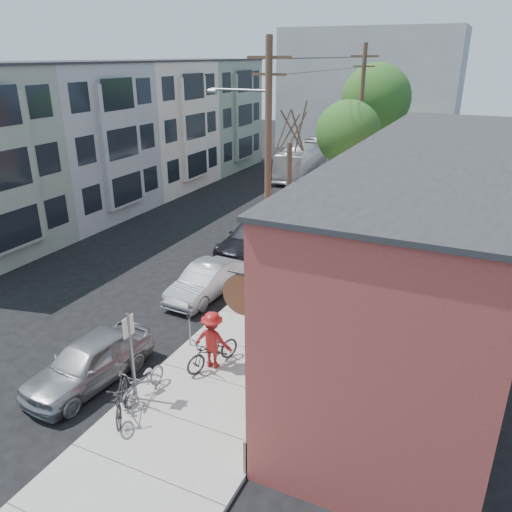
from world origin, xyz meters
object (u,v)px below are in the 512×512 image
at_px(patron_grey, 317,309).
at_px(utility_pole_near, 267,162).
at_px(tree_leafy_far, 376,99).
at_px(bus, 305,160).
at_px(car_3, 301,211).
at_px(patio_chair_b, 280,389).
at_px(patron_green, 278,339).
at_px(parked_bike_a, 121,397).
at_px(parking_meter_far, 287,241).
at_px(tree_leafy_mid, 348,133).
at_px(sign_post, 131,349).
at_px(tree_bare, 288,209).
at_px(car_2, 254,238).
at_px(car_1, 205,281).
at_px(parking_meter_near, 189,324).
at_px(car_0, 89,362).
at_px(patio_chair_a, 259,407).
at_px(parked_bike_b, 144,381).
at_px(car_4, 329,188).
at_px(cyclist, 213,340).

bearing_deg(patron_grey, utility_pole_near, -141.26).
xyz_separation_m(tree_leafy_far, bus, (-6.08, 2.83, -5.25)).
bearing_deg(car_3, tree_leafy_far, 80.11).
distance_m(utility_pole_near, patio_chair_b, 9.74).
xyz_separation_m(patron_green, parked_bike_a, (-2.92, -4.19, -0.27)).
bearing_deg(parking_meter_far, utility_pole_near, -87.19).
relative_size(tree_leafy_mid, patron_green, 4.06).
distance_m(sign_post, patron_grey, 6.82).
bearing_deg(patron_green, tree_bare, -174.31).
relative_size(patio_chair_b, bus, 0.09).
distance_m(sign_post, car_2, 12.46).
xyz_separation_m(sign_post, utility_pole_near, (0.04, 9.21, 3.58)).
relative_size(tree_leafy_mid, car_1, 1.65).
distance_m(tree_bare, car_2, 3.67).
xyz_separation_m(car_1, car_3, (0.14, 11.17, 0.00)).
bearing_deg(parking_meter_near, patio_chair_b, -20.34).
height_order(tree_leafy_far, car_0, tree_leafy_far).
distance_m(utility_pole_near, patio_chair_a, 10.45).
height_order(car_0, car_2, car_2).
bearing_deg(bus, car_2, -80.98).
bearing_deg(parked_bike_b, patio_chair_a, 8.98).
xyz_separation_m(car_3, bus, (-4.08, 11.84, 0.64)).
xyz_separation_m(tree_leafy_mid, car_1, (-2.14, -13.27, -4.46)).
distance_m(patio_chair_a, bus, 30.67).
relative_size(patron_green, car_3, 0.34).
xyz_separation_m(sign_post, tree_leafy_far, (0.45, 27.05, 4.75)).
bearing_deg(patio_chair_a, car_4, 89.33).
bearing_deg(car_4, tree_leafy_far, 61.79).
height_order(cyclist, parked_bike_a, cyclist).
bearing_deg(cyclist, patron_grey, -127.94).
xyz_separation_m(tree_bare, parked_bike_b, (-0.31, -10.44, -2.44)).
height_order(sign_post, parking_meter_near, sign_post).
xyz_separation_m(tree_leafy_far, car_2, (-2.41, -14.80, -5.78)).
relative_size(parking_meter_far, patio_chair_a, 1.41).
relative_size(parked_bike_b, car_0, 0.42).
relative_size(parking_meter_near, patio_chair_b, 1.41).
bearing_deg(parking_meter_near, parked_bike_a, -87.01).
bearing_deg(car_0, parked_bike_a, -19.48).
distance_m(patron_green, car_0, 5.90).
bearing_deg(parking_meter_far, car_2, 174.29).
bearing_deg(car_1, parked_bike_a, -73.70).
height_order(parking_meter_far, utility_pole_near, utility_pole_near).
bearing_deg(parked_bike_a, patron_grey, 30.55).
distance_m(parking_meter_near, utility_pole_near, 7.53).
bearing_deg(parked_bike_a, patron_green, 23.51).
height_order(parked_bike_a, car_4, car_4).
bearing_deg(parking_meter_near, car_2, 101.52).
bearing_deg(car_1, cyclist, -53.90).
bearing_deg(patron_green, car_0, -70.50).
bearing_deg(parked_bike_a, parking_meter_near, 61.43).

